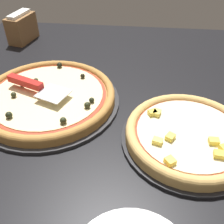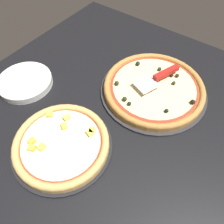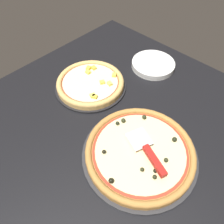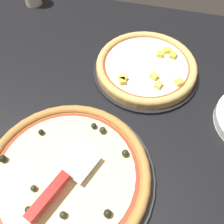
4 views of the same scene
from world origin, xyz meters
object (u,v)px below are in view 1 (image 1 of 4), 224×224
Objects in this scene: pizza_back at (189,134)px; serving_spatula at (31,84)px; pizza_front at (48,96)px; napkin_holder at (22,28)px.

pizza_back is 45.97cm from serving_spatula.
serving_spatula is at bearing -95.71° from pizza_front.
pizza_front is 1.94× the size of serving_spatula.
pizza_front is 49.13cm from napkin_holder.
pizza_back is at bearing 48.99° from napkin_holder.
serving_spatula is at bearing -106.05° from pizza_back.
pizza_front is 1.27× the size of pizza_back.
pizza_back is at bearing 73.95° from serving_spatula.
serving_spatula is 1.40× the size of napkin_holder.
serving_spatula is at bearing 24.42° from napkin_holder.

